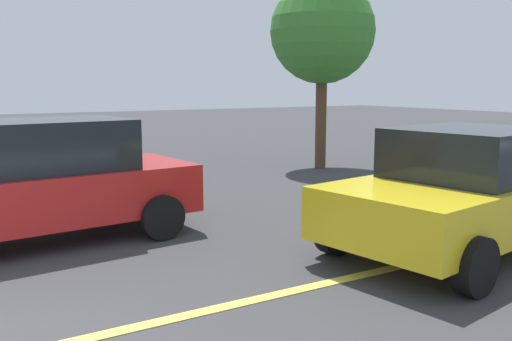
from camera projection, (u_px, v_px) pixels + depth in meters
lane_marking_centre at (275, 295)px, 5.78m from camera, size 28.00×0.16×0.01m
car_red_far_lane at (40, 182)px, 7.65m from camera, size 4.43×2.25×1.70m
car_yellow_near_curb at (463, 190)px, 7.27m from camera, size 4.18×2.62×1.61m
tree_left_verge at (322, 32)px, 14.10m from camera, size 2.65×2.65×4.83m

